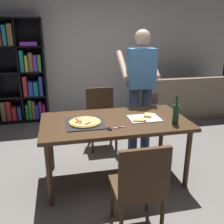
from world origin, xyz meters
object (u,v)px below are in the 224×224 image
chair_near_camera (140,185)px  pepperoni_pizza_on_tray (85,123)px  bookshelf (9,77)px  kitchen_scissors (113,128)px  dining_table (115,126)px  chair_far_side (101,114)px  wine_bottle (176,114)px  couch (181,101)px  person_serving_pizza (141,84)px

chair_near_camera → pepperoni_pizza_on_tray: size_ratio=2.17×
chair_near_camera → bookshelf: (-1.51, 3.31, 0.37)m
kitchen_scissors → dining_table: bearing=72.7°
chair_near_camera → chair_far_side: size_ratio=1.00×
dining_table → kitchen_scissors: kitchen_scissors is taller
pepperoni_pizza_on_tray → wine_bottle: 1.00m
bookshelf → kitchen_scissors: bearing=-61.4°
kitchen_scissors → chair_far_side: bearing=86.2°
dining_table → kitchen_scissors: 0.28m
pepperoni_pizza_on_tray → wine_bottle: wine_bottle is taller
couch → person_serving_pizza: size_ratio=0.97×
dining_table → couch: (1.90, 1.99, -0.37)m
dining_table → wine_bottle: wine_bottle is taller
pepperoni_pizza_on_tray → kitchen_scissors: (0.27, -0.21, -0.01)m
chair_far_side → kitchen_scissors: size_ratio=4.55×
wine_bottle → kitchen_scissors: (-0.70, 0.00, -0.11)m
wine_bottle → pepperoni_pizza_on_tray: bearing=167.7°
kitchen_scissors → wine_bottle: bearing=-0.3°
chair_far_side → chair_near_camera: bearing=-90.0°
couch → wine_bottle: bearing=-119.6°
bookshelf → kitchen_scissors: 3.00m
bookshelf → kitchen_scissors: (1.43, -2.63, -0.12)m
chair_near_camera → wine_bottle: (0.63, 0.68, 0.36)m
dining_table → wine_bottle: bearing=-22.5°
dining_table → pepperoni_pizza_on_tray: pepperoni_pizza_on_tray is taller
dining_table → pepperoni_pizza_on_tray: 0.36m
chair_near_camera → dining_table: bearing=90.0°
dining_table → chair_near_camera: (-0.00, -0.94, -0.16)m
dining_table → chair_near_camera: chair_near_camera is taller
dining_table → chair_far_side: chair_far_side is taller
dining_table → wine_bottle: (0.63, -0.26, 0.19)m
pepperoni_pizza_on_tray → kitchen_scissors: size_ratio=2.09×
person_serving_pizza → pepperoni_pizza_on_tray: bearing=-139.5°
bookshelf → dining_table: bearing=-57.5°
bookshelf → wine_bottle: size_ratio=6.17×
couch → dining_table: bearing=-133.7°
pepperoni_pizza_on_tray → chair_near_camera: bearing=-68.6°
chair_near_camera → couch: 3.49m
chair_far_side → person_serving_pizza: person_serving_pizza is taller
bookshelf → person_serving_pizza: (2.06, -1.66, 0.12)m
pepperoni_pizza_on_tray → kitchen_scissors: 0.34m
dining_table → bookshelf: size_ratio=0.86×
person_serving_pizza → couch: bearing=43.1°
chair_far_side → person_serving_pizza: size_ratio=0.51×
chair_near_camera → chair_far_side: (0.00, 1.88, 0.00)m
chair_far_side → bookshelf: bookshelf is taller
chair_far_side → couch: chair_far_side is taller
person_serving_pizza → kitchen_scissors: bearing=-122.7°
bookshelf → chair_far_side: bearing=-43.6°
chair_near_camera → wine_bottle: size_ratio=2.85×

